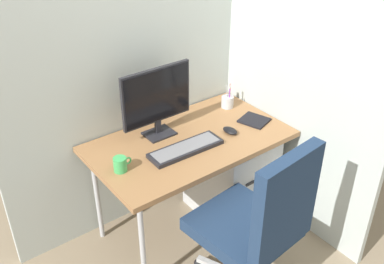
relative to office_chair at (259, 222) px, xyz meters
name	(u,v)px	position (x,y,z in m)	size (l,w,h in m)	color
ground_plane	(190,225)	(0.06, 0.69, -0.57)	(8.00, 8.00, 0.00)	gray
wall_back	(151,15)	(0.06, 1.08, 0.83)	(2.14, 0.04, 2.80)	#B7C1BC
wall_side_right	(289,16)	(0.71, 0.57, 0.83)	(0.04, 1.61, 2.80)	#B7C1BC
desk	(190,146)	(0.06, 0.69, 0.09)	(1.24, 0.71, 0.71)	#996B42
office_chair	(259,222)	(0.00, 0.00, 0.00)	(0.57, 0.59, 1.06)	black
filing_cabinet	(230,174)	(0.39, 0.66, -0.26)	(0.43, 0.55, 0.62)	silver
monitor	(157,98)	(-0.05, 0.87, 0.39)	(0.48, 0.15, 0.45)	black
keyboard	(186,149)	(-0.03, 0.61, 0.15)	(0.47, 0.16, 0.03)	black
mouse	(230,131)	(0.31, 0.60, 0.16)	(0.07, 0.11, 0.03)	black
pen_holder	(228,101)	(0.53, 0.87, 0.18)	(0.09, 0.09, 0.17)	silver
notebook	(254,120)	(0.54, 0.61, 0.15)	(0.16, 0.18, 0.01)	black
coffee_mug	(120,164)	(-0.44, 0.66, 0.18)	(0.11, 0.08, 0.09)	#3FAD59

